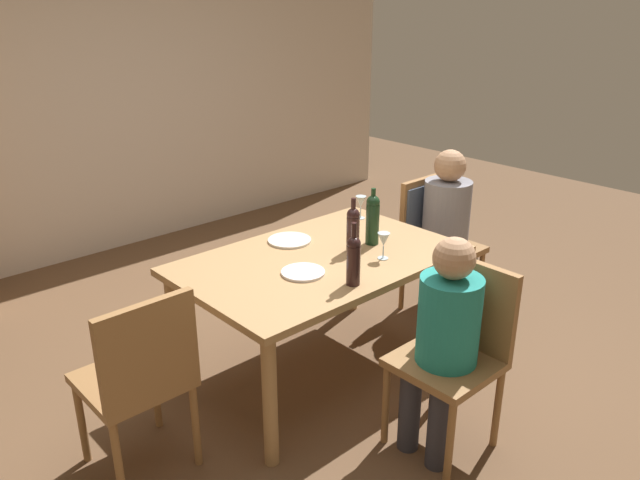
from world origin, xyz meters
TOP-DOWN VIEW (x-y plane):
  - ground_plane at (0.00, 0.00)m, footprint 10.00×10.00m
  - rear_room_partition at (0.00, 2.69)m, footprint 6.40×0.12m
  - dining_table at (0.00, 0.00)m, footprint 1.53×0.98m
  - chair_right_end at (1.14, 0.12)m, footprint 0.44×0.46m
  - chair_near at (0.09, -0.87)m, footprint 0.44×0.44m
  - chair_left_end at (-1.14, -0.09)m, footprint 0.44×0.44m
  - person_woman_host at (1.14, -0.03)m, footprint 0.31×0.36m
  - person_man_bearded at (-0.03, -0.87)m, footprint 0.33×0.29m
  - wine_bottle_tall_green at (0.19, -0.06)m, footprint 0.07×0.07m
  - wine_bottle_dark_red at (-0.11, -0.37)m, footprint 0.07×0.07m
  - wine_bottle_short_olive at (0.36, -0.06)m, footprint 0.08×0.08m
  - wine_glass_near_left at (0.62, 0.29)m, footprint 0.07×0.07m
  - wine_glass_centre at (0.24, -0.25)m, footprint 0.07×0.07m
  - dinner_plate_host at (0.02, 0.29)m, footprint 0.25×0.25m
  - dinner_plate_guest_left at (-0.21, -0.10)m, footprint 0.23×0.23m

SIDE VIEW (x-z plane):
  - ground_plane at x=0.00m, z-range 0.00..0.00m
  - chair_near at x=0.09m, z-range 0.07..0.99m
  - chair_left_end at x=-1.14m, z-range 0.07..0.99m
  - chair_right_end at x=1.14m, z-range 0.13..1.05m
  - person_man_bearded at x=-0.03m, z-range 0.09..1.18m
  - dining_table at x=0.00m, z-range 0.28..1.01m
  - person_woman_host at x=1.14m, z-range 0.09..1.24m
  - dinner_plate_host at x=0.02m, z-range 0.73..0.74m
  - dinner_plate_guest_left at x=-0.21m, z-range 0.73..0.74m
  - wine_glass_near_left at x=0.62m, z-range 0.76..0.91m
  - wine_glass_centre at x=0.24m, z-range 0.76..0.91m
  - wine_bottle_tall_green at x=0.19m, z-range 0.71..1.02m
  - wine_bottle_dark_red at x=-0.11m, z-range 0.71..1.03m
  - wine_bottle_short_olive at x=0.36m, z-range 0.72..1.05m
  - rear_room_partition at x=0.00m, z-range 0.00..2.70m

